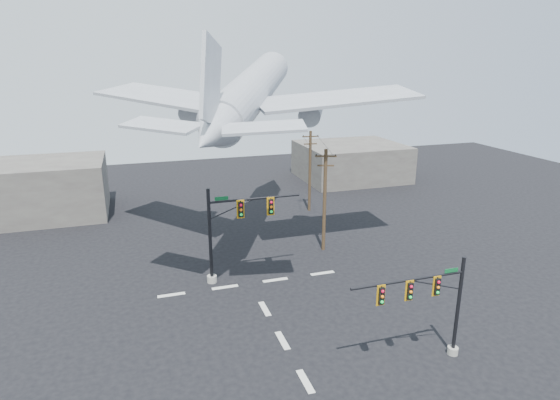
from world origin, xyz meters
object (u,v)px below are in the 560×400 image
object	(u,v)px
utility_pole_a	(325,199)
utility_pole_b	(310,170)
airliner	(252,91)
signal_mast_near	(433,305)
signal_mast_far	(230,231)

from	to	relation	value
utility_pole_a	utility_pole_b	size ratio (longest dim) A/B	1.02
airliner	utility_pole_a	bearing A→B (deg)	-103.23
signal_mast_near	utility_pole_b	xyz separation A→B (m)	(3.54, 28.07, 1.23)
signal_mast_far	utility_pole_b	size ratio (longest dim) A/B	0.83
utility_pole_a	utility_pole_b	xyz separation A→B (m)	(2.92, 11.14, -0.07)
signal_mast_near	airliner	size ratio (longest dim) A/B	0.25
signal_mast_near	signal_mast_far	distance (m)	16.00
utility_pole_a	utility_pole_b	bearing A→B (deg)	94.97
signal_mast_near	airliner	xyz separation A→B (m)	(-4.69, 21.35, 10.38)
signal_mast_far	airliner	world-z (taller)	airliner
utility_pole_a	signal_mast_far	bearing A→B (deg)	-139.86
signal_mast_far	utility_pole_b	bearing A→B (deg)	50.24
signal_mast_near	signal_mast_far	world-z (taller)	signal_mast_far
signal_mast_far	airliner	size ratio (longest dim) A/B	0.26
signal_mast_near	utility_pole_b	world-z (taller)	utility_pole_b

